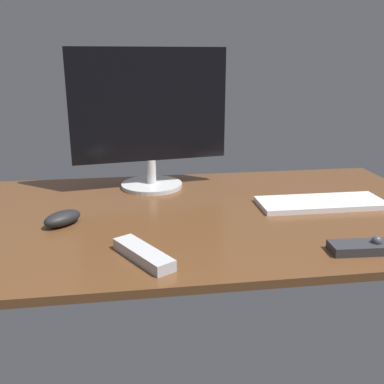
% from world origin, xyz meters
% --- Properties ---
extents(desk, '(1.40, 0.84, 0.02)m').
position_xyz_m(desk, '(0.00, 0.00, 0.01)').
color(desk, brown).
rests_on(desk, ground).
extents(monitor, '(0.52, 0.21, 0.46)m').
position_xyz_m(monitor, '(-0.16, 0.27, 0.26)').
color(monitor, silver).
rests_on(monitor, desk).
extents(keyboard, '(0.38, 0.14, 0.02)m').
position_xyz_m(keyboard, '(0.34, 0.01, 0.03)').
color(keyboard, white).
rests_on(keyboard, desk).
extents(computer_mouse, '(0.12, 0.12, 0.04)m').
position_xyz_m(computer_mouse, '(-0.41, -0.05, 0.04)').
color(computer_mouse, black).
rests_on(computer_mouse, desk).
extents(media_remote, '(0.17, 0.07, 0.04)m').
position_xyz_m(media_remote, '(0.31, -0.32, 0.03)').
color(media_remote, '#2D2D33').
rests_on(media_remote, desk).
extents(tv_remote, '(0.14, 0.18, 0.03)m').
position_xyz_m(tv_remote, '(-0.21, -0.29, 0.03)').
color(tv_remote, '#B7B7BC').
rests_on(tv_remote, desk).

